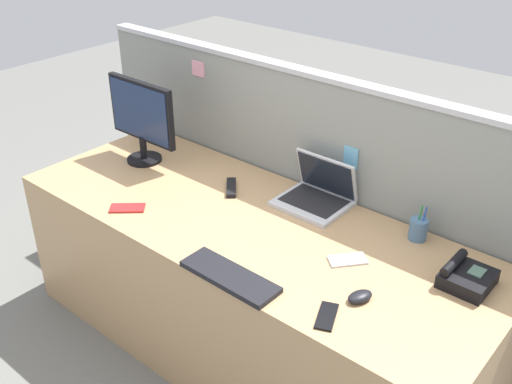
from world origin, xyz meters
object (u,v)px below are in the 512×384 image
object	(u,v)px
cell_phone_white_slab	(348,260)
tv_remote	(231,188)
cell_phone_black_slab	(327,316)
laptop	(318,193)
computer_mouse_right_hand	(360,297)
pen_cup	(418,229)
desktop_monitor	(142,117)
desk_phone	(466,277)
cell_phone_red_case	(127,208)
keyboard_main	(230,276)

from	to	relation	value
cell_phone_white_slab	tv_remote	distance (m)	0.75
cell_phone_black_slab	laptop	bearing A→B (deg)	104.37
laptop	computer_mouse_right_hand	distance (m)	0.70
laptop	computer_mouse_right_hand	world-z (taller)	laptop
pen_cup	laptop	bearing A→B (deg)	-177.66
desktop_monitor	computer_mouse_right_hand	xyz separation A→B (m)	(1.45, -0.26, -0.23)
tv_remote	desk_phone	bearing A→B (deg)	-40.66
cell_phone_white_slab	laptop	bearing A→B (deg)	179.60
desktop_monitor	laptop	distance (m)	0.98
desktop_monitor	computer_mouse_right_hand	size ratio (longest dim) A/B	4.40
cell_phone_red_case	computer_mouse_right_hand	bearing A→B (deg)	54.53
cell_phone_red_case	keyboard_main	bearing A→B (deg)	41.50
computer_mouse_right_hand	cell_phone_red_case	size ratio (longest dim) A/B	0.65
tv_remote	pen_cup	bearing A→B (deg)	-29.83
desktop_monitor	laptop	bearing A→B (deg)	13.04
desk_phone	pen_cup	world-z (taller)	pen_cup
desk_phone	laptop	bearing A→B (deg)	169.51
keyboard_main	computer_mouse_right_hand	bearing A→B (deg)	26.03
keyboard_main	cell_phone_red_case	bearing A→B (deg)	173.93
desktop_monitor	pen_cup	distance (m)	1.46
cell_phone_white_slab	cell_phone_black_slab	distance (m)	0.35
desk_phone	cell_phone_white_slab	xyz separation A→B (m)	(-0.41, -0.16, -0.03)
pen_cup	cell_phone_red_case	xyz separation A→B (m)	(-1.10, -0.62, -0.04)
desktop_monitor	cell_phone_black_slab	bearing A→B (deg)	-16.03
desktop_monitor	desk_phone	size ratio (longest dim) A/B	2.38
cell_phone_red_case	desktop_monitor	bearing A→B (deg)	178.07
desk_phone	cell_phone_black_slab	distance (m)	0.56
cell_phone_black_slab	tv_remote	xyz separation A→B (m)	(-0.86, 0.46, 0.01)
desktop_monitor	computer_mouse_right_hand	bearing A→B (deg)	-9.96
desktop_monitor	desk_phone	xyz separation A→B (m)	(1.70, 0.08, -0.21)
desk_phone	cell_phone_red_case	world-z (taller)	desk_phone
computer_mouse_right_hand	tv_remote	xyz separation A→B (m)	(-0.90, 0.31, -0.01)
computer_mouse_right_hand	tv_remote	size ratio (longest dim) A/B	0.59
laptop	cell_phone_black_slab	xyz separation A→B (m)	(0.48, -0.62, -0.04)
laptop	desk_phone	xyz separation A→B (m)	(0.77, -0.14, -0.02)
desk_phone	computer_mouse_right_hand	size ratio (longest dim) A/B	1.85
laptop	pen_cup	size ratio (longest dim) A/B	1.95
desk_phone	cell_phone_white_slab	bearing A→B (deg)	-159.23
laptop	cell_phone_red_case	size ratio (longest dim) A/B	1.99
computer_mouse_right_hand	cell_phone_black_slab	size ratio (longest dim) A/B	0.70
cell_phone_black_slab	cell_phone_red_case	bearing A→B (deg)	155.56
computer_mouse_right_hand	desktop_monitor	bearing A→B (deg)	-171.16
cell_phone_white_slab	pen_cup	bearing A→B (deg)	106.70
cell_phone_black_slab	tv_remote	bearing A→B (deg)	128.74
cell_phone_white_slab	tv_remote	xyz separation A→B (m)	(-0.74, 0.13, 0.01)
desktop_monitor	cell_phone_red_case	xyz separation A→B (m)	(0.32, -0.38, -0.24)
keyboard_main	desk_phone	bearing A→B (deg)	38.74
desk_phone	cell_phone_red_case	xyz separation A→B (m)	(-1.38, -0.46, -0.03)
desktop_monitor	cell_phone_white_slab	distance (m)	1.32
pen_cup	tv_remote	world-z (taller)	pen_cup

